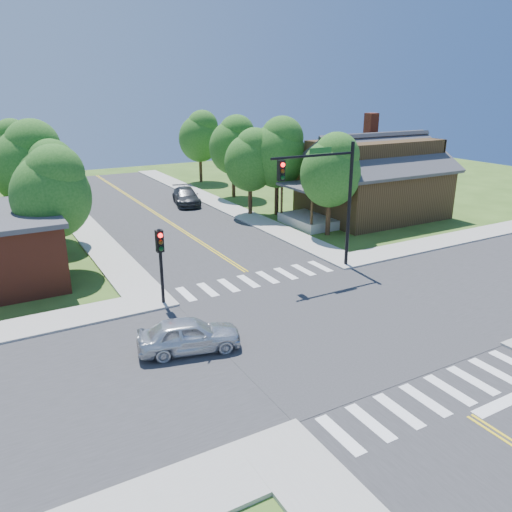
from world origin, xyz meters
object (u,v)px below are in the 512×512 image
signal_mast_ne (326,187)px  car_dgrey (186,197)px  car_silver (189,335)px  signal_pole_nw (160,253)px  house_ne (372,175)px

signal_mast_ne → car_dgrey: 20.17m
car_silver → car_dgrey: size_ratio=0.81×
signal_mast_ne → signal_pole_nw: bearing=-179.9°
signal_pole_nw → house_ne: house_ne is taller
car_dgrey → car_silver: bearing=-98.6°
signal_pole_nw → car_silver: bearing=-97.2°
signal_mast_ne → car_dgrey: signal_mast_ne is taller
house_ne → car_silver: 25.32m
signal_mast_ne → signal_pole_nw: size_ratio=1.89×
car_dgrey → signal_pole_nw: bearing=-101.8°
signal_mast_ne → car_silver: bearing=-154.7°
signal_pole_nw → signal_mast_ne: bearing=0.1°
signal_mast_ne → house_ne: size_ratio=0.55×
signal_mast_ne → house_ne: bearing=37.7°
signal_mast_ne → car_silver: 11.94m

